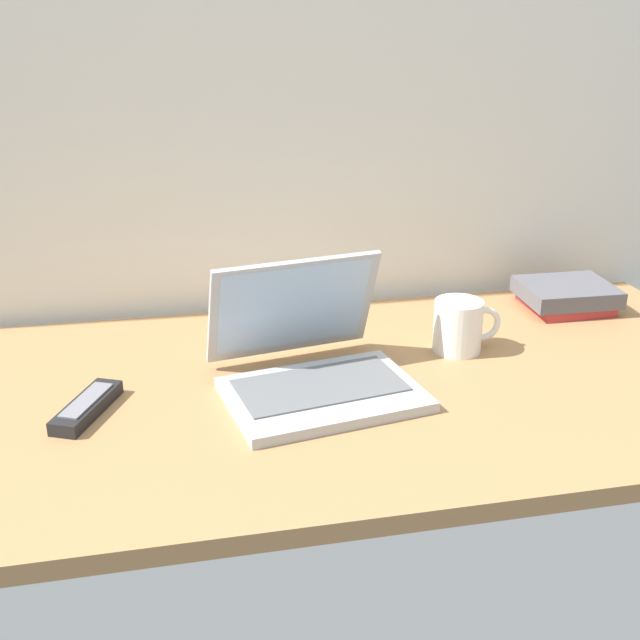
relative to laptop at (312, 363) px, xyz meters
name	(u,v)px	position (x,y,z in m)	size (l,w,h in m)	color
desk	(323,393)	(0.02, 0.00, -0.06)	(1.60, 0.76, 0.03)	#A87A4C
laptop	(312,363)	(0.00, 0.00, 0.00)	(0.35, 0.34, 0.21)	#B2B5BA
coffee_mug	(459,325)	(0.30, 0.09, 0.01)	(0.13, 0.09, 0.10)	white
remote_control_near	(87,407)	(-0.37, -0.02, -0.03)	(0.11, 0.16, 0.02)	black
book_stack	(566,296)	(0.60, 0.25, -0.02)	(0.19, 0.16, 0.05)	#B23333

